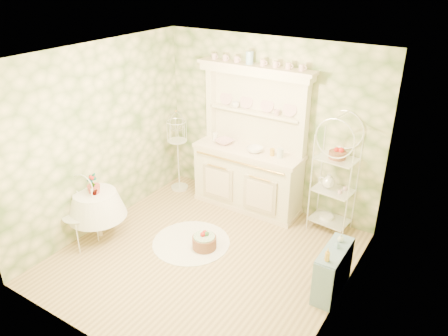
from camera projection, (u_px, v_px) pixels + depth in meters
The scene contains 22 objects.
floor at pixel (204, 257), 5.95m from camera, with size 3.60×3.60×0.00m, color tan.
ceiling at pixel (200, 57), 4.78m from camera, with size 3.60×3.60×0.00m, color white.
wall_left at pixel (99, 139), 6.24m from camera, with size 3.60×3.60×0.00m, color beige.
wall_right at pixel (345, 209), 4.49m from camera, with size 3.60×3.60×0.00m, color beige.
wall_back at pixel (269, 126), 6.73m from camera, with size 3.60×3.60×0.00m, color beige.
wall_front at pixel (89, 240), 3.99m from camera, with size 3.60×3.60×0.00m, color beige.
kitchen_dresser at pixel (249, 141), 6.71m from camera, with size 1.87×0.61×2.29m, color white.
bakers_rack at pixel (335, 176), 6.22m from camera, with size 0.54×0.39×1.75m, color white.
side_shelf at pixel (332, 272), 5.23m from camera, with size 0.24×0.65×0.56m, color #799BB4.
round_table at pixel (98, 216), 6.28m from camera, with size 0.62×0.62×0.68m, color white.
cafe_chair at pixel (77, 218), 6.07m from camera, with size 0.38×0.38×0.83m, color white.
birdcage_stand at pixel (178, 152), 7.44m from camera, with size 0.33×0.33×1.42m, color white.
floor_basket at pixel (204, 242), 6.10m from camera, with size 0.30×0.30×0.19m, color #8E5A3E.
lace_rug at pixel (191, 242), 6.26m from camera, with size 1.11×1.11×0.01m, color white.
bowl_floral at pixel (224, 143), 6.97m from camera, with size 0.28×0.28×0.07m, color white.
bowl_white at pixel (255, 152), 6.66m from camera, with size 0.25×0.25×0.08m, color white.
cup_left at pixel (235, 106), 6.79m from camera, with size 0.12×0.12×0.09m, color white.
cup_right at pixel (277, 114), 6.45m from camera, with size 0.09×0.09×0.09m, color white.
potted_geranium at pixel (93, 186), 6.01m from camera, with size 0.17×0.11×0.31m, color #3F7238.
bottle_amber at pixel (327, 256), 4.87m from camera, with size 0.06×0.06×0.16m, color gold.
bottle_blue at pixel (337, 245), 5.10m from camera, with size 0.04×0.04×0.10m, color #92C0DE.
bottle_glass at pixel (341, 239), 5.22m from camera, with size 0.08×0.08×0.10m, color silver.
Camera 1 is at (2.82, -3.94, 3.67)m, focal length 35.00 mm.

